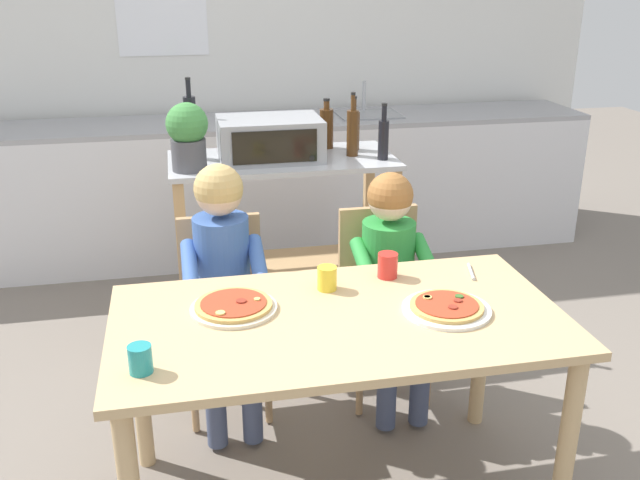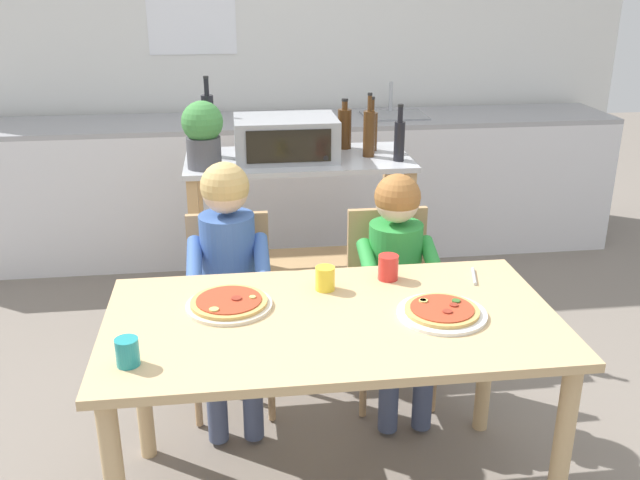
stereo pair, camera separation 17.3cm
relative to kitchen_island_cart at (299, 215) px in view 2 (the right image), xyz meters
name	(u,v)px [view 2 (the right image)]	position (x,y,z in m)	size (l,w,h in m)	color
ground_plane	(299,344)	(-0.03, -0.25, -0.60)	(11.11, 11.11, 0.00)	slate
back_wall_tiled	(270,36)	(-0.03, 1.48, 0.75)	(4.84, 0.14, 2.70)	white
kitchen_counter	(278,186)	(-0.03, 1.07, -0.16)	(4.35, 0.60, 1.08)	silver
kitchen_island_cart	(299,215)	(0.00, 0.00, 0.00)	(1.10, 0.54, 0.90)	#B7BABF
toaster_oven	(286,138)	(-0.06, -0.01, 0.40)	(0.49, 0.35, 0.20)	#999BA0
bottle_tall_green_wine	(369,132)	(0.35, -0.03, 0.42)	(0.06, 0.06, 0.31)	#4C2D14
bottle_brown_beer	(371,130)	(0.38, 0.09, 0.41)	(0.06, 0.06, 0.27)	#4C2D14
bottle_slim_sauce	(345,128)	(0.26, 0.16, 0.41)	(0.07, 0.07, 0.25)	#4C2D14
bottle_clear_vinegar	(399,139)	(0.47, -0.13, 0.41)	(0.05, 0.05, 0.27)	black
bottle_dark_olive_oil	(208,124)	(-0.43, 0.09, 0.46)	(0.06, 0.06, 0.39)	black
potted_herb_plant	(203,132)	(-0.45, -0.14, 0.47)	(0.19, 0.19, 0.31)	#4C4C51
dining_table	(332,343)	(-0.03, -1.36, 0.02)	(1.46, 0.78, 0.72)	tan
dining_chair_left	(230,297)	(-0.36, -0.66, -0.12)	(0.36, 0.36, 0.81)	tan
dining_chair_right	(390,291)	(0.32, -0.68, -0.12)	(0.36, 0.36, 0.81)	tan
child_in_blue_striped_shirt	(228,264)	(-0.36, -0.78, 0.08)	(0.32, 0.42, 1.06)	#424C6B
child_in_green_shirt	(398,267)	(0.32, -0.81, 0.04)	(0.32, 0.42, 0.99)	#424C6B
pizza_plate_cream	(229,303)	(-0.36, -1.24, 0.13)	(0.29, 0.29, 0.03)	beige
pizza_plate_white	(442,312)	(0.32, -1.39, 0.13)	(0.29, 0.29, 0.03)	white
drinking_cup_yellow	(325,278)	(-0.02, -1.15, 0.16)	(0.07, 0.07, 0.08)	yellow
drinking_cup_teal	(127,352)	(-0.64, -1.57, 0.16)	(0.07, 0.07, 0.08)	teal
drinking_cup_red	(388,267)	(0.21, -1.09, 0.17)	(0.07, 0.07, 0.09)	red
serving_spoon	(474,276)	(0.53, -1.12, 0.13)	(0.01, 0.01, 0.14)	#B7BABF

